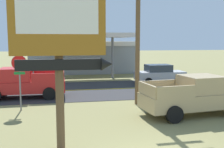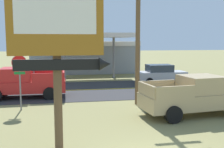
% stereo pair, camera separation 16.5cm
% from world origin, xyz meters
% --- Properties ---
extents(road_asphalt, '(140.00, 8.00, 0.02)m').
position_xyz_m(road_asphalt, '(0.00, 13.00, 0.01)').
color(road_asphalt, '#2B2B2D').
rests_on(road_asphalt, ground).
extents(road_centre_line, '(126.00, 0.20, 0.01)m').
position_xyz_m(road_centre_line, '(0.00, 13.00, 0.02)').
color(road_centre_line, gold).
rests_on(road_centre_line, road_asphalt).
extents(motel_sign, '(3.30, 0.54, 5.54)m').
position_xyz_m(motel_sign, '(-2.87, 1.90, 3.72)').
color(motel_sign, brown).
rests_on(motel_sign, ground).
extents(stop_sign, '(0.80, 0.08, 2.95)m').
position_xyz_m(stop_sign, '(-5.00, 7.71, 2.03)').
color(stop_sign, slate).
rests_on(stop_sign, ground).
extents(utility_pole, '(1.96, 0.26, 8.34)m').
position_xyz_m(utility_pole, '(1.48, 7.94, 4.47)').
color(utility_pole, brown).
rests_on(utility_pole, ground).
extents(gas_station, '(12.00, 11.50, 4.40)m').
position_xyz_m(gas_station, '(-0.19, 24.80, 1.94)').
color(gas_station, gray).
rests_on(gas_station, ground).
extents(pickup_tan_parked_on_lawn, '(5.38, 2.67, 1.96)m').
position_xyz_m(pickup_tan_parked_on_lawn, '(3.65, 5.20, 0.96)').
color(pickup_tan_parked_on_lawn, tan).
rests_on(pickup_tan_parked_on_lawn, ground).
extents(pickup_red_on_road, '(5.20, 2.24, 1.96)m').
position_xyz_m(pickup_red_on_road, '(-5.29, 11.00, 0.96)').
color(pickup_red_on_road, red).
rests_on(pickup_red_on_road, ground).
extents(car_silver_mid_lane, '(4.20, 2.00, 1.64)m').
position_xyz_m(car_silver_mid_lane, '(5.54, 15.00, 0.83)').
color(car_silver_mid_lane, '#A8AAAF').
rests_on(car_silver_mid_lane, ground).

